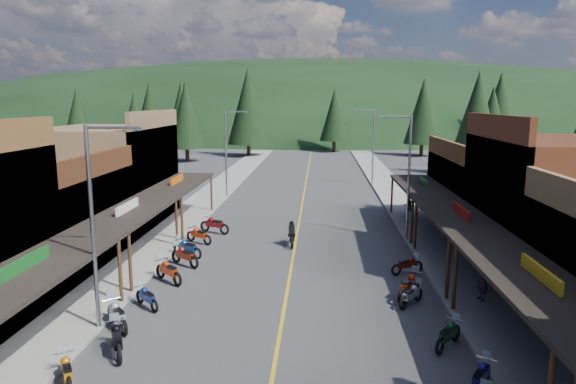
% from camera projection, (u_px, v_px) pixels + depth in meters
% --- Properties ---
extents(ground, '(220.00, 220.00, 0.00)m').
position_uv_depth(ground, '(289.00, 281.00, 25.58)').
color(ground, '#38383A').
rests_on(ground, ground).
extents(centerline, '(0.15, 90.00, 0.01)m').
position_uv_depth(centerline, '(302.00, 203.00, 45.24)').
color(centerline, gold).
rests_on(centerline, ground).
extents(sidewalk_west, '(3.40, 94.00, 0.15)m').
position_uv_depth(sidewalk_west, '(205.00, 201.00, 45.75)').
color(sidewalk_west, gray).
rests_on(sidewalk_west, ground).
extents(sidewalk_east, '(3.40, 94.00, 0.15)m').
position_uv_depth(sidewalk_east, '(402.00, 203.00, 44.70)').
color(sidewalk_east, gray).
rests_on(sidewalk_east, ground).
extents(shop_west_2, '(10.90, 9.00, 6.20)m').
position_uv_depth(shop_west_2, '(36.00, 220.00, 27.64)').
color(shop_west_2, '#3F2111').
rests_on(shop_west_2, ground).
extents(shop_west_3, '(10.90, 10.20, 8.20)m').
position_uv_depth(shop_west_3, '(107.00, 176.00, 36.90)').
color(shop_west_3, brown).
rests_on(shop_west_3, ground).
extents(shop_east_2, '(10.90, 9.00, 8.20)m').
position_uv_depth(shop_east_2, '(564.00, 208.00, 25.81)').
color(shop_east_2, '#562B19').
rests_on(shop_east_2, ground).
extents(shop_east_3, '(10.90, 10.20, 6.20)m').
position_uv_depth(shop_east_3, '(497.00, 194.00, 35.42)').
color(shop_east_3, '#4C2D16').
rests_on(shop_east_3, ground).
extents(streetlight_0, '(2.16, 0.18, 8.00)m').
position_uv_depth(streetlight_0, '(96.00, 219.00, 19.32)').
color(streetlight_0, gray).
rests_on(streetlight_0, ground).
extents(streetlight_1, '(2.16, 0.18, 8.00)m').
position_uv_depth(streetlight_1, '(227.00, 150.00, 46.84)').
color(streetlight_1, gray).
rests_on(streetlight_1, ground).
extents(streetlight_2, '(2.16, 0.18, 8.00)m').
position_uv_depth(streetlight_2, '(407.00, 172.00, 32.24)').
color(streetlight_2, gray).
rests_on(streetlight_2, ground).
extents(streetlight_3, '(2.16, 0.18, 8.00)m').
position_uv_depth(streetlight_3, '(372.00, 143.00, 53.86)').
color(streetlight_3, gray).
rests_on(streetlight_3, ground).
extents(ridge_hill, '(310.00, 140.00, 60.00)m').
position_uv_depth(ridge_hill, '(315.00, 130.00, 158.24)').
color(ridge_hill, black).
rests_on(ridge_hill, ground).
extents(pine_0, '(5.04, 5.04, 11.00)m').
position_uv_depth(pine_0, '(77.00, 115.00, 87.78)').
color(pine_0, black).
rests_on(pine_0, ground).
extents(pine_1, '(5.88, 5.88, 12.50)m').
position_uv_depth(pine_1, '(182.00, 110.00, 94.54)').
color(pine_1, black).
rests_on(pine_1, ground).
extents(pine_2, '(6.72, 6.72, 14.00)m').
position_uv_depth(pine_2, '(248.00, 106.00, 81.78)').
color(pine_2, black).
rests_on(pine_2, ground).
extents(pine_3, '(5.04, 5.04, 11.00)m').
position_uv_depth(pine_3, '(334.00, 115.00, 89.06)').
color(pine_3, black).
rests_on(pine_3, ground).
extents(pine_4, '(5.88, 5.88, 12.50)m').
position_uv_depth(pine_4, '(423.00, 111.00, 82.19)').
color(pine_4, black).
rests_on(pine_4, ground).
extents(pine_5, '(6.72, 6.72, 14.00)m').
position_uv_depth(pine_5, '(500.00, 106.00, 92.89)').
color(pine_5, black).
rests_on(pine_5, ground).
extents(pine_7, '(5.88, 5.88, 12.50)m').
position_uv_depth(pine_7, '(150.00, 109.00, 100.92)').
color(pine_7, black).
rests_on(pine_7, ground).
extents(pine_8, '(4.48, 4.48, 10.00)m').
position_uv_depth(pine_8, '(135.00, 124.00, 65.17)').
color(pine_8, black).
rests_on(pine_8, ground).
extents(pine_9, '(4.93, 4.93, 10.80)m').
position_uv_depth(pine_9, '(492.00, 120.00, 67.24)').
color(pine_9, black).
rests_on(pine_9, ground).
extents(pine_10, '(5.38, 5.38, 11.60)m').
position_uv_depth(pine_10, '(186.00, 115.00, 74.61)').
color(pine_10, black).
rests_on(pine_10, ground).
extents(pine_11, '(5.82, 5.82, 12.40)m').
position_uv_depth(pine_11, '(477.00, 115.00, 60.46)').
color(pine_11, black).
rests_on(pine_11, ground).
extents(bike_west_3, '(1.53, 1.91, 1.07)m').
position_uv_depth(bike_west_3, '(67.00, 370.00, 16.09)').
color(bike_west_3, orange).
rests_on(bike_west_3, ground).
extents(bike_west_4, '(1.61, 2.25, 1.23)m').
position_uv_depth(bike_west_4, '(117.00, 338.00, 18.07)').
color(bike_west_4, black).
rests_on(bike_west_4, ground).
extents(bike_west_5, '(1.93, 2.15, 1.24)m').
position_uv_depth(bike_west_5, '(117.00, 314.00, 20.11)').
color(bike_west_5, '#A0A1A6').
rests_on(bike_west_5, ground).
extents(bike_west_6, '(1.77, 1.76, 1.07)m').
position_uv_depth(bike_west_6, '(147.00, 296.00, 22.14)').
color(bike_west_6, navy).
rests_on(bike_west_6, ground).
extents(bike_west_7, '(2.13, 2.04, 1.26)m').
position_uv_depth(bike_west_7, '(168.00, 270.00, 25.27)').
color(bike_west_7, '#AB270C').
rests_on(bike_west_7, ground).
extents(bike_west_8, '(2.18, 1.91, 1.25)m').
position_uv_depth(bike_west_8, '(185.00, 255.00, 27.80)').
color(bike_west_8, maroon).
rests_on(bike_west_8, ground).
extents(bike_west_9, '(2.17, 1.66, 1.20)m').
position_uv_depth(bike_west_9, '(187.00, 247.00, 29.37)').
color(bike_west_9, navy).
rests_on(bike_west_9, ground).
extents(bike_west_10, '(2.12, 1.71, 1.18)m').
position_uv_depth(bike_west_10, '(199.00, 234.00, 32.23)').
color(bike_west_10, '#BF350D').
rests_on(bike_west_10, ground).
extents(bike_west_11, '(2.40, 1.70, 1.31)m').
position_uv_depth(bike_west_11, '(214.00, 224.00, 34.68)').
color(bike_west_11, maroon).
rests_on(bike_west_11, ground).
extents(bike_east_4, '(1.53, 1.92, 1.07)m').
position_uv_depth(bike_east_4, '(481.00, 376.00, 15.73)').
color(bike_east_4, navy).
rests_on(bike_east_4, ground).
extents(bike_east_5, '(1.67, 1.90, 1.09)m').
position_uv_depth(bike_east_5, '(448.00, 334.00, 18.58)').
color(bike_east_5, '#0D431A').
rests_on(bike_east_5, ground).
extents(bike_east_6, '(1.65, 1.84, 1.06)m').
position_uv_depth(bike_east_6, '(411.00, 294.00, 22.43)').
color(bike_east_6, '#A5A4AA').
rests_on(bike_east_6, ground).
extents(bike_east_7, '(1.83, 2.35, 1.30)m').
position_uv_depth(bike_east_7, '(409.00, 285.00, 23.22)').
color(bike_east_7, '#A4280B').
rests_on(bike_east_7, ground).
extents(bike_east_8, '(1.95, 1.39, 1.07)m').
position_uv_depth(bike_east_8, '(407.00, 264.00, 26.53)').
color(bike_east_8, maroon).
rests_on(bike_east_8, ground).
extents(rider_on_bike, '(0.87, 2.18, 1.62)m').
position_uv_depth(rider_on_bike, '(292.00, 235.00, 31.76)').
color(rider_on_bike, black).
rests_on(rider_on_bike, ground).
extents(pedestrian_east_a, '(0.56, 0.74, 1.83)m').
position_uv_depth(pedestrian_east_a, '(483.00, 280.00, 22.58)').
color(pedestrian_east_a, '#2E2132').
rests_on(pedestrian_east_a, sidewalk_east).
extents(pedestrian_east_b, '(0.90, 0.69, 1.63)m').
position_uv_depth(pedestrian_east_b, '(408.00, 205.00, 39.24)').
color(pedestrian_east_b, brown).
rests_on(pedestrian_east_b, sidewalk_east).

